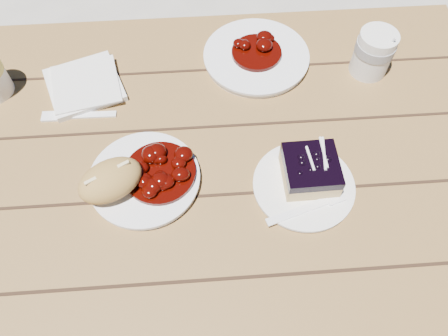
{
  "coord_description": "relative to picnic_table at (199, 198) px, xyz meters",
  "views": [
    {
      "loc": [
        0.02,
        -0.46,
        1.48
      ],
      "look_at": [
        0.05,
        -0.06,
        0.81
      ],
      "focal_mm": 35.0,
      "sensor_mm": 36.0,
      "label": 1
    }
  ],
  "objects": [
    {
      "name": "main_plate",
      "position": [
        -0.1,
        -0.04,
        0.17
      ],
      "size": [
        0.2,
        0.2,
        0.02
      ],
      "primitive_type": "cylinder",
      "color": "white",
      "rests_on": "picnic_table"
    },
    {
      "name": "fork_table",
      "position": [
        -0.22,
        0.13,
        0.16
      ],
      "size": [
        0.16,
        0.03,
        0.0
      ],
      "primitive_type": null,
      "rotation": [
        0.0,
        0.0,
        1.55
      ],
      "color": "white",
      "rests_on": "picnic_table"
    },
    {
      "name": "fork_dessert",
      "position": [
        0.18,
        -0.13,
        0.17
      ],
      "size": [
        0.16,
        0.07,
        0.0
      ],
      "primitive_type": null,
      "rotation": [
        0.0,
        0.0,
        -1.26
      ],
      "color": "white",
      "rests_on": "dessert_plate"
    },
    {
      "name": "second_plate",
      "position": [
        0.15,
        0.26,
        0.17
      ],
      "size": [
        0.23,
        0.23,
        0.02
      ],
      "primitive_type": "cylinder",
      "color": "white",
      "rests_on": "picnic_table"
    },
    {
      "name": "goulash_stew",
      "position": [
        -0.07,
        -0.04,
        0.2
      ],
      "size": [
        0.14,
        0.14,
        0.04
      ],
      "primitive_type": null,
      "color": "#3A0502",
      "rests_on": "main_plate"
    },
    {
      "name": "blueberry_cake",
      "position": [
        0.21,
        -0.06,
        0.2
      ],
      "size": [
        0.1,
        0.1,
        0.06
      ],
      "rotation": [
        0.0,
        0.0,
        0.02
      ],
      "color": "#E6C57D",
      "rests_on": "dessert_plate"
    },
    {
      "name": "second_stew",
      "position": [
        0.15,
        0.26,
        0.2
      ],
      "size": [
        0.11,
        0.11,
        0.04
      ],
      "primitive_type": null,
      "color": "#3A0502",
      "rests_on": "second_plate"
    },
    {
      "name": "coffee_cup",
      "position": [
        0.4,
        0.21,
        0.21
      ],
      "size": [
        0.08,
        0.08,
        0.1
      ],
      "primitive_type": "cylinder",
      "color": "white",
      "rests_on": "picnic_table"
    },
    {
      "name": "dessert_plate",
      "position": [
        0.2,
        -0.07,
        0.17
      ],
      "size": [
        0.19,
        0.19,
        0.01
      ],
      "primitive_type": "cylinder",
      "color": "white",
      "rests_on": "picnic_table"
    },
    {
      "name": "bread_roll",
      "position": [
        -0.15,
        -0.06,
        0.21
      ],
      "size": [
        0.14,
        0.13,
        0.06
      ],
      "primitive_type": "ellipsoid",
      "rotation": [
        0.0,
        0.0,
        0.5
      ],
      "color": "#AE8643",
      "rests_on": "main_plate"
    },
    {
      "name": "napkin_stack",
      "position": [
        -0.23,
        0.21,
        0.17
      ],
      "size": [
        0.19,
        0.19,
        0.01
      ],
      "primitive_type": "cube",
      "rotation": [
        0.0,
        0.0,
        0.35
      ],
      "color": "white",
      "rests_on": "picnic_table"
    },
    {
      "name": "picnic_table",
      "position": [
        0.0,
        0.0,
        0.0
      ],
      "size": [
        2.0,
        1.55,
        0.75
      ],
      "color": "brown",
      "rests_on": "ground"
    },
    {
      "name": "ground",
      "position": [
        0.0,
        0.0,
        -0.59
      ],
      "size": [
        60.0,
        60.0,
        0.0
      ],
      "primitive_type": "plane",
      "color": "#ABA69A",
      "rests_on": "ground"
    }
  ]
}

